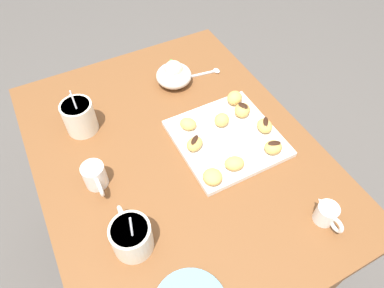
# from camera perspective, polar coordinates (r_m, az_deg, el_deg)

# --- Properties ---
(ground_plane) EXTENTS (8.00, 8.00, 0.00)m
(ground_plane) POSITION_cam_1_polar(r_m,az_deg,el_deg) (1.61, -1.71, -16.69)
(ground_plane) COLOR #514C47
(dining_table) EXTENTS (1.00, 0.77, 0.71)m
(dining_table) POSITION_cam_1_polar(r_m,az_deg,el_deg) (1.10, -2.40, -5.35)
(dining_table) COLOR brown
(dining_table) RESTS_ON ground_plane
(pastry_plate_square) EXTENTS (0.29, 0.29, 0.02)m
(pastry_plate_square) POSITION_cam_1_polar(r_m,az_deg,el_deg) (1.02, 5.77, 0.97)
(pastry_plate_square) COLOR white
(pastry_plate_square) RESTS_ON dining_table
(coffee_mug_cream_left) EXTENTS (0.13, 0.09, 0.13)m
(coffee_mug_cream_left) POSITION_cam_1_polar(r_m,az_deg,el_deg) (0.82, -10.02, -14.77)
(coffee_mug_cream_left) COLOR silver
(coffee_mug_cream_left) RESTS_ON dining_table
(coffee_mug_cream_right) EXTENTS (0.13, 0.09, 0.15)m
(coffee_mug_cream_right) POSITION_cam_1_polar(r_m,az_deg,el_deg) (1.06, -18.19, 4.46)
(coffee_mug_cream_right) COLOR silver
(coffee_mug_cream_right) RESTS_ON dining_table
(cream_pitcher_white) EXTENTS (0.10, 0.06, 0.07)m
(cream_pitcher_white) POSITION_cam_1_polar(r_m,az_deg,el_deg) (0.93, -15.73, -5.16)
(cream_pitcher_white) COLOR white
(cream_pitcher_white) RESTS_ON dining_table
(ice_cream_bowl) EXTENTS (0.12, 0.12, 0.09)m
(ice_cream_bowl) POSITION_cam_1_polar(r_m,az_deg,el_deg) (1.17, -3.03, 11.43)
(ice_cream_bowl) COLOR white
(ice_cream_bowl) RESTS_ON dining_table
(chocolate_sauce_pitcher) EXTENTS (0.09, 0.05, 0.06)m
(chocolate_sauce_pitcher) POSITION_cam_1_polar(r_m,az_deg,el_deg) (0.91, 21.40, -10.63)
(chocolate_sauce_pitcher) COLOR white
(chocolate_sauce_pitcher) RESTS_ON dining_table
(loose_spoon_near_saucer) EXTENTS (0.04, 0.16, 0.01)m
(loose_spoon_near_saucer) POSITION_cam_1_polar(r_m,az_deg,el_deg) (1.23, 1.95, 11.57)
(loose_spoon_near_saucer) COLOR silver
(loose_spoon_near_saucer) RESTS_ON dining_table
(beignet_0) EXTENTS (0.07, 0.07, 0.03)m
(beignet_0) POSITION_cam_1_polar(r_m,az_deg,el_deg) (0.91, 3.41, -5.44)
(beignet_0) COLOR #DBA351
(beignet_0) RESTS_ON pastry_plate_square
(beignet_1) EXTENTS (0.07, 0.07, 0.04)m
(beignet_1) POSITION_cam_1_polar(r_m,az_deg,el_deg) (1.07, 8.32, 5.58)
(beignet_1) COLOR #DBA351
(beignet_1) RESTS_ON pastry_plate_square
(chocolate_drizzle_1) EXTENTS (0.04, 0.03, 0.00)m
(chocolate_drizzle_1) POSITION_cam_1_polar(r_m,az_deg,el_deg) (1.05, 8.44, 6.36)
(chocolate_drizzle_1) COLOR black
(chocolate_drizzle_1) RESTS_ON beignet_1
(beignet_2) EXTENTS (0.07, 0.06, 0.03)m
(beignet_2) POSITION_cam_1_polar(r_m,az_deg,el_deg) (1.02, -0.66, 3.35)
(beignet_2) COLOR #DBA351
(beignet_2) RESTS_ON pastry_plate_square
(beignet_3) EXTENTS (0.06, 0.06, 0.04)m
(beignet_3) POSITION_cam_1_polar(r_m,az_deg,el_deg) (1.03, 4.94, 4.02)
(beignet_3) COLOR #DBA351
(beignet_3) RESTS_ON pastry_plate_square
(beignet_4) EXTENTS (0.05, 0.06, 0.03)m
(beignet_4) POSITION_cam_1_polar(r_m,az_deg,el_deg) (0.99, 13.28, -0.53)
(beignet_4) COLOR #DBA351
(beignet_4) RESTS_ON pastry_plate_square
(chocolate_drizzle_4) EXTENTS (0.03, 0.04, 0.00)m
(chocolate_drizzle_4) POSITION_cam_1_polar(r_m,az_deg,el_deg) (0.97, 13.48, 0.16)
(chocolate_drizzle_4) COLOR black
(chocolate_drizzle_4) RESTS_ON beignet_4
(beignet_5) EXTENTS (0.06, 0.05, 0.03)m
(beignet_5) POSITION_cam_1_polar(r_m,az_deg,el_deg) (1.03, 11.93, 2.97)
(beignet_5) COLOR #DBA351
(beignet_5) RESTS_ON pastry_plate_square
(chocolate_drizzle_5) EXTENTS (0.04, 0.03, 0.00)m
(chocolate_drizzle_5) POSITION_cam_1_polar(r_m,az_deg,el_deg) (1.02, 12.10, 3.67)
(chocolate_drizzle_5) COLOR black
(chocolate_drizzle_5) RESTS_ON beignet_5
(beignet_6) EXTENTS (0.06, 0.07, 0.03)m
(beignet_6) POSITION_cam_1_polar(r_m,az_deg,el_deg) (0.94, 7.03, -3.20)
(beignet_6) COLOR #DBA351
(beignet_6) RESTS_ON pastry_plate_square
(beignet_7) EXTENTS (0.06, 0.06, 0.03)m
(beignet_7) POSITION_cam_1_polar(r_m,az_deg,el_deg) (0.97, 0.43, 0.02)
(beignet_7) COLOR #DBA351
(beignet_7) RESTS_ON pastry_plate_square
(chocolate_drizzle_7) EXTENTS (0.03, 0.04, 0.00)m
(chocolate_drizzle_7) POSITION_cam_1_polar(r_m,az_deg,el_deg) (0.95, 0.44, 0.73)
(chocolate_drizzle_7) COLOR black
(chocolate_drizzle_7) RESTS_ON beignet_7
(beignet_8) EXTENTS (0.07, 0.07, 0.04)m
(beignet_8) POSITION_cam_1_polar(r_m,az_deg,el_deg) (1.10, 7.07, 7.58)
(beignet_8) COLOR #DBA351
(beignet_8) RESTS_ON pastry_plate_square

